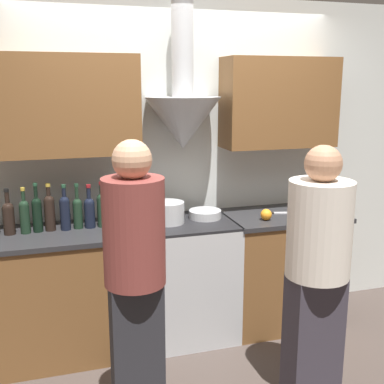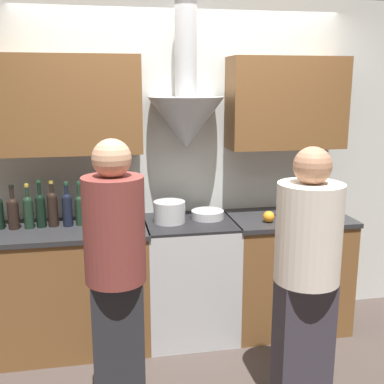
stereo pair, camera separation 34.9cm
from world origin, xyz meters
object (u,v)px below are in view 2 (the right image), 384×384
at_px(wine_bottle_4, 53,207).
at_px(stock_pot, 169,212).
at_px(wine_bottle_3, 40,208).
at_px(orange_fruit, 269,217).
at_px(wine_bottle_2, 28,210).
at_px(wine_bottle_5, 67,208).
at_px(wine_bottle_8, 104,206).
at_px(stove_range, 190,278).
at_px(wine_bottle_9, 116,205).
at_px(person_foreground_right, 306,273).
at_px(wine_bottle_6, 80,208).
at_px(person_foreground_left, 116,279).
at_px(mixing_bowl, 208,214).
at_px(wine_bottle_1, 13,211).
at_px(wine_bottle_7, 91,208).

bearing_deg(wine_bottle_4, stock_pot, -3.87).
xyz_separation_m(wine_bottle_3, orange_fruit, (1.67, -0.20, -0.10)).
height_order(wine_bottle_2, wine_bottle_3, wine_bottle_3).
distance_m(wine_bottle_5, wine_bottle_8, 0.26).
relative_size(stove_range, wine_bottle_9, 2.63).
height_order(wine_bottle_2, person_foreground_right, person_foreground_right).
bearing_deg(wine_bottle_6, person_foreground_left, -78.52).
xyz_separation_m(wine_bottle_2, mixing_bowl, (1.32, 0.01, -0.10)).
relative_size(wine_bottle_1, wine_bottle_7, 1.02).
xyz_separation_m(wine_bottle_3, wine_bottle_5, (0.19, -0.01, -0.00)).
bearing_deg(wine_bottle_8, wine_bottle_5, -178.89).
distance_m(wine_bottle_7, person_foreground_left, 1.10).
distance_m(stock_pot, person_foreground_right, 1.22).
height_order(wine_bottle_2, wine_bottle_8, wine_bottle_8).
height_order(stove_range, wine_bottle_6, wine_bottle_6).
bearing_deg(orange_fruit, wine_bottle_5, 172.88).
bearing_deg(wine_bottle_2, mixing_bowl, 0.48).
bearing_deg(wine_bottle_7, wine_bottle_4, 178.34).
xyz_separation_m(wine_bottle_7, person_foreground_left, (0.14, -1.08, -0.12)).
bearing_deg(orange_fruit, wine_bottle_1, 174.25).
xyz_separation_m(mixing_bowl, person_foreground_right, (0.35, -1.07, -0.08)).
bearing_deg(wine_bottle_1, wine_bottle_7, 0.64).
relative_size(wine_bottle_6, stock_pot, 1.38).
distance_m(wine_bottle_2, person_foreground_left, 1.22).
relative_size(wine_bottle_3, person_foreground_left, 0.21).
xyz_separation_m(mixing_bowl, person_foreground_left, (-0.74, -1.08, -0.02)).
xyz_separation_m(wine_bottle_2, wine_bottle_9, (0.62, -0.00, 0.01)).
bearing_deg(wine_bottle_6, wine_bottle_1, -178.62).
bearing_deg(wine_bottle_7, wine_bottle_2, -178.52).
height_order(stove_range, wine_bottle_4, wine_bottle_4).
height_order(wine_bottle_7, person_foreground_left, person_foreground_left).
distance_m(wine_bottle_3, wine_bottle_9, 0.54).
distance_m(wine_bottle_3, wine_bottle_6, 0.28).
bearing_deg(wine_bottle_4, wine_bottle_2, -173.38).
bearing_deg(wine_bottle_3, mixing_bowl, -0.13).
xyz_separation_m(wine_bottle_1, wine_bottle_7, (0.55, 0.01, -0.00)).
height_order(wine_bottle_1, wine_bottle_3, wine_bottle_3).
bearing_deg(mixing_bowl, wine_bottle_4, 179.58).
relative_size(person_foreground_left, person_foreground_right, 1.04).
bearing_deg(person_foreground_left, orange_fruit, 37.25).
bearing_deg(wine_bottle_2, wine_bottle_7, 1.48).
bearing_deg(wine_bottle_5, wine_bottle_6, 8.50).
bearing_deg(wine_bottle_4, wine_bottle_5, -8.80).
relative_size(wine_bottle_9, mixing_bowl, 1.41).
bearing_deg(stove_range, wine_bottle_1, 177.83).
distance_m(wine_bottle_3, wine_bottle_5, 0.19).
bearing_deg(wine_bottle_9, wine_bottle_1, 179.51).
bearing_deg(mixing_bowl, wine_bottle_1, -179.77).
height_order(stock_pot, orange_fruit, stock_pot).
relative_size(wine_bottle_2, person_foreground_right, 0.20).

